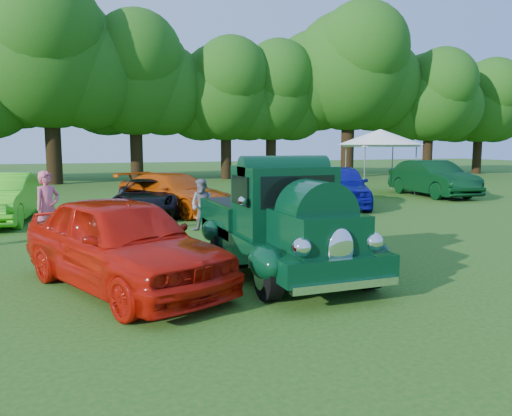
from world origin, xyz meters
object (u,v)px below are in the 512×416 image
object	(u,v)px
red_convertible	(123,242)
canopy_tent	(380,137)
hero_pickup	(279,225)
back_car_orange	(175,193)
spectator_grey	(202,205)
back_car_black	(146,197)
back_car_green	(433,178)
back_car_blue	(340,186)
back_car_lime	(2,198)
spectator_pink	(48,208)

from	to	relation	value
red_convertible	canopy_tent	size ratio (longest dim) A/B	0.94
hero_pickup	back_car_orange	distance (m)	8.72
red_convertible	spectator_grey	xyz separation A→B (m)	(2.65, 4.99, -0.05)
hero_pickup	back_car_black	size ratio (longest dim) A/B	1.16
canopy_tent	back_car_green	bearing A→B (deg)	-62.27
red_convertible	back_car_black	size ratio (longest dim) A/B	1.04
back_car_orange	canopy_tent	world-z (taller)	canopy_tent
back_car_black	back_car_green	bearing A→B (deg)	16.75
hero_pickup	red_convertible	bearing A→B (deg)	-174.89
back_car_orange	back_car_blue	bearing A→B (deg)	-32.77
back_car_black	hero_pickup	bearing A→B (deg)	-71.55
back_car_lime	canopy_tent	bearing A→B (deg)	21.33
back_car_black	spectator_grey	bearing A→B (deg)	-65.92
spectator_pink	canopy_tent	bearing A→B (deg)	-8.28
spectator_grey	hero_pickup	bearing A→B (deg)	-37.85
back_car_black	back_car_blue	xyz separation A→B (m)	(7.57, -0.18, 0.21)
back_car_blue	spectator_grey	bearing A→B (deg)	-127.70
spectator_pink	red_convertible	bearing A→B (deg)	-110.85
back_car_blue	spectator_pink	distance (m)	11.35
back_car_black	back_car_blue	distance (m)	7.57
back_car_lime	back_car_orange	distance (m)	5.52
back_car_blue	red_convertible	bearing A→B (deg)	-113.84
back_car_orange	spectator_grey	world-z (taller)	spectator_grey
red_convertible	back_car_orange	size ratio (longest dim) A/B	0.95
back_car_orange	spectator_pink	distance (m)	5.99
spectator_pink	spectator_grey	size ratio (longest dim) A/B	1.21
red_convertible	back_car_black	distance (m)	9.03
back_car_black	canopy_tent	size ratio (longest dim) A/B	0.90
back_car_orange	back_car_blue	xyz separation A→B (m)	(6.54, -0.28, 0.12)
back_car_blue	canopy_tent	bearing A→B (deg)	65.63
back_car_lime	back_car_orange	bearing A→B (deg)	9.06
hero_pickup	back_car_green	world-z (taller)	hero_pickup
back_car_black	back_car_blue	world-z (taller)	back_car_blue
hero_pickup	spectator_grey	world-z (taller)	hero_pickup
back_car_blue	back_car_green	bearing A→B (deg)	40.69
back_car_green	back_car_black	bearing A→B (deg)	-167.65
spectator_pink	back_car_blue	bearing A→B (deg)	-16.12
back_car_green	spectator_grey	xyz separation A→B (m)	(-12.69, -5.70, -0.10)
hero_pickup	red_convertible	distance (m)	3.03
back_car_black	back_car_orange	bearing A→B (deg)	14.79
spectator_grey	canopy_tent	distance (m)	14.18
back_car_lime	back_car_black	distance (m)	4.50
back_car_black	spectator_pink	distance (m)	5.28
hero_pickup	back_car_lime	world-z (taller)	hero_pickup
back_car_orange	canopy_tent	xyz separation A→B (m)	(11.39, 4.21, 2.09)
back_car_orange	back_car_green	xyz separation A→B (m)	(12.70, 1.71, 0.13)
back_car_lime	spectator_grey	size ratio (longest dim) A/B	3.17
spectator_pink	back_car_lime	bearing A→B (deg)	72.10
canopy_tent	back_car_orange	bearing A→B (deg)	-159.69
hero_pickup	back_car_orange	size ratio (longest dim) A/B	1.06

